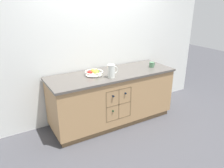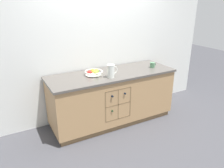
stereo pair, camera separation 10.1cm
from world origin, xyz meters
The scene contains 6 objects.
ground_plane centered at (0.00, 0.00, 0.00)m, with size 14.00×14.00×0.00m, color #424247.
back_wall centered at (0.00, 0.42, 1.27)m, with size 4.51×0.06×2.55m, color silver.
kitchen_island centered at (0.00, 0.00, 0.45)m, with size 2.15×0.76×0.89m.
fruit_bowl centered at (-0.31, 0.04, 0.94)m, with size 0.29×0.29×0.09m.
white_pitcher centered at (-0.12, -0.19, 1.00)m, with size 0.18×0.12×0.21m.
ceramic_mug centered at (0.79, -0.07, 0.94)m, with size 0.12×0.08×0.09m.
Camera 1 is at (-1.74, -2.97, 2.02)m, focal length 35.00 mm.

